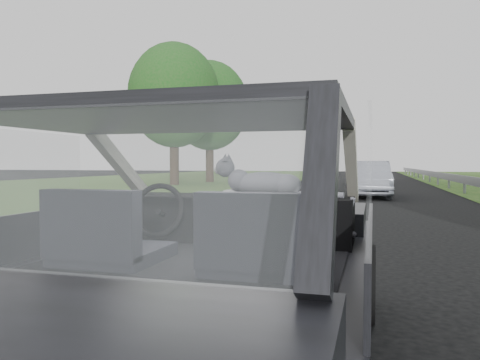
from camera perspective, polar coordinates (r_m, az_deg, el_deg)
The scene contains 9 objects.
subject_car at distance 2.57m, azimuth -5.09°, elevation -8.99°, with size 1.80×4.00×1.45m, color black.
dashboard at distance 3.14m, azimuth -0.98°, elevation -4.67°, with size 1.58×0.45×0.30m, color black.
driver_seat at distance 2.47m, azimuth -16.33°, elevation -5.88°, with size 0.50×0.72×0.42m, color black.
passenger_seat at distance 2.15m, azimuth 2.14°, elevation -6.96°, with size 0.50×0.72×0.42m, color black.
steering_wheel at distance 3.00m, azimuth -9.99°, elevation -3.66°, with size 0.36×0.36×0.04m, color black.
cat at distance 3.08m, azimuth 3.08°, elevation -0.29°, with size 0.62×0.19×0.28m, color gray.
other_car at distance 17.60m, azimuth 15.49°, elevation 0.14°, with size 1.57×3.97×1.31m, color #959AA7.
tree_5 at distance 26.75m, azimuth -8.04°, elevation 7.73°, with size 5.11×5.11×7.75m, color #175418, non-canonical shape.
tree_6 at distance 30.34m, azimuth -3.72°, elevation 6.91°, with size 5.00×5.00×7.57m, color #175418, non-canonical shape.
Camera 1 is at (0.91, -2.35, 1.22)m, focal length 35.00 mm.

